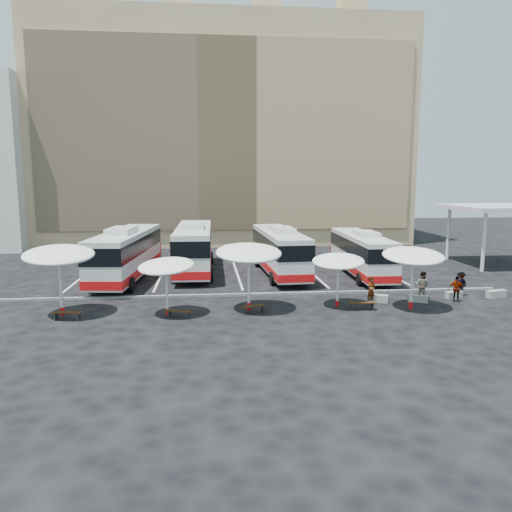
{
  "coord_description": "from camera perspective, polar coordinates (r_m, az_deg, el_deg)",
  "views": [
    {
      "loc": [
        -2.46,
        -31.0,
        7.59
      ],
      "look_at": [
        1.0,
        3.0,
        2.2
      ],
      "focal_mm": 35.0,
      "sensor_mm": 36.0,
      "label": 1
    }
  ],
  "objects": [
    {
      "name": "sunshade_0",
      "position": [
        29.34,
        -21.61,
        0.09
      ],
      "size": [
        4.6,
        4.64,
        3.99
      ],
      "rotation": [
        0.0,
        0.0,
        0.24
      ],
      "color": "silver",
      "rests_on": "ground"
    },
    {
      "name": "sunshade_4",
      "position": [
        30.05,
        17.51,
        -0.02
      ],
      "size": [
        3.83,
        3.87,
        3.67
      ],
      "rotation": [
        0.0,
        0.0,
        -0.1
      ],
      "color": "silver",
      "rests_on": "ground"
    },
    {
      "name": "conc_bench_0",
      "position": [
        31.67,
        13.73,
        -4.73
      ],
      "size": [
        1.31,
        0.82,
        0.46
      ],
      "primitive_type": "cube",
      "rotation": [
        0.0,
        0.0,
        -0.35
      ],
      "color": "gray",
      "rests_on": "ground"
    },
    {
      "name": "passenger_0",
      "position": [
        31.21,
        13.03,
        -3.82
      ],
      "size": [
        0.71,
        0.64,
        1.62
      ],
      "primitive_type": "imported",
      "rotation": [
        0.0,
        0.0,
        0.54
      ],
      "color": "black",
      "rests_on": "ground"
    },
    {
      "name": "conc_bench_2",
      "position": [
        34.25,
        21.69,
        -4.12
      ],
      "size": [
        1.2,
        0.69,
        0.43
      ],
      "primitive_type": "cube",
      "rotation": [
        0.0,
        0.0,
        0.29
      ],
      "color": "gray",
      "rests_on": "ground"
    },
    {
      "name": "sandstone_building",
      "position": [
        63.12,
        -3.66,
        13.52
      ],
      "size": [
        42.0,
        18.25,
        29.6
      ],
      "color": "tan",
      "rests_on": "ground"
    },
    {
      "name": "wood_bench_0",
      "position": [
        28.74,
        -20.77,
        -6.19
      ],
      "size": [
        1.6,
        0.66,
        0.48
      ],
      "rotation": [
        0.0,
        0.0,
        -0.17
      ],
      "color": "black",
      "rests_on": "ground"
    },
    {
      "name": "service_canopy",
      "position": [
        48.88,
        27.08,
        4.79
      ],
      "size": [
        10.0,
        8.0,
        5.2
      ],
      "color": "silver",
      "rests_on": "ground"
    },
    {
      "name": "bus_1",
      "position": [
        40.6,
        -7.11,
        1.11
      ],
      "size": [
        3.17,
        12.93,
        4.09
      ],
      "rotation": [
        0.0,
        0.0,
        -0.02
      ],
      "color": "silver",
      "rests_on": "ground"
    },
    {
      "name": "wood_bench_2",
      "position": [
        28.36,
        -0.28,
        -5.89
      ],
      "size": [
        1.41,
        0.74,
        0.42
      ],
      "rotation": [
        0.0,
        0.0,
        0.29
      ],
      "color": "black",
      "rests_on": "ground"
    },
    {
      "name": "passenger_1",
      "position": [
        33.16,
        18.5,
        -3.18
      ],
      "size": [
        1.07,
        1.08,
        1.77
      ],
      "primitive_type": "imported",
      "rotation": [
        0.0,
        0.0,
        2.3
      ],
      "color": "black",
      "rests_on": "ground"
    },
    {
      "name": "passenger_2",
      "position": [
        33.15,
        21.93,
        -3.52
      ],
      "size": [
        1.01,
        0.67,
        1.6
      ],
      "primitive_type": "imported",
      "rotation": [
        0.0,
        0.0,
        -0.32
      ],
      "color": "black",
      "rests_on": "ground"
    },
    {
      "name": "conc_bench_3",
      "position": [
        35.37,
        25.77,
        -3.93
      ],
      "size": [
        1.37,
        0.71,
        0.49
      ],
      "primitive_type": "cube",
      "rotation": [
        0.0,
        0.0,
        0.22
      ],
      "color": "gray",
      "rests_on": "ground"
    },
    {
      "name": "sunshade_2",
      "position": [
        28.3,
        -0.84,
        0.34
      ],
      "size": [
        4.1,
        4.14,
        3.94
      ],
      "rotation": [
        0.0,
        0.0,
        0.09
      ],
      "color": "silver",
      "rests_on": "ground"
    },
    {
      "name": "sunshade_3",
      "position": [
        29.66,
        9.38,
        -0.61
      ],
      "size": [
        3.86,
        3.88,
        3.2
      ],
      "rotation": [
        0.0,
        0.0,
        -0.31
      ],
      "color": "silver",
      "rests_on": "ground"
    },
    {
      "name": "bus_2",
      "position": [
        39.32,
        2.7,
        0.72
      ],
      "size": [
        3.22,
        12.2,
        3.84
      ],
      "rotation": [
        0.0,
        0.0,
        0.04
      ],
      "color": "silver",
      "rests_on": "ground"
    },
    {
      "name": "bay_lines",
      "position": [
        39.81,
        -2.16,
        -2.03
      ],
      "size": [
        24.15,
        12.0,
        0.01
      ],
      "color": "white",
      "rests_on": "ground"
    },
    {
      "name": "wood_bench_3",
      "position": [
        29.59,
        12.03,
        -5.37
      ],
      "size": [
        1.57,
        0.5,
        0.47
      ],
      "rotation": [
        0.0,
        0.0,
        -0.06
      ],
      "color": "black",
      "rests_on": "ground"
    },
    {
      "name": "ground",
      "position": [
        32.01,
        -1.24,
        -4.75
      ],
      "size": [
        120.0,
        120.0,
        0.0
      ],
      "primitive_type": "plane",
      "color": "black",
      "rests_on": "ground"
    },
    {
      "name": "bus_0",
      "position": [
        38.36,
        -14.59,
        0.38
      ],
      "size": [
        3.98,
        12.93,
        4.04
      ],
      "rotation": [
        0.0,
        0.0,
        -0.1
      ],
      "color": "silver",
      "rests_on": "ground"
    },
    {
      "name": "wood_bench_1",
      "position": [
        27.68,
        -8.81,
        -6.37
      ],
      "size": [
        1.41,
        0.86,
        0.42
      ],
      "rotation": [
        0.0,
        0.0,
        -0.39
      ],
      "color": "black",
      "rests_on": "ground"
    },
    {
      "name": "conc_bench_1",
      "position": [
        32.32,
        18.0,
        -4.67
      ],
      "size": [
        1.22,
        0.75,
        0.43
      ],
      "primitive_type": "cube",
      "rotation": [
        0.0,
        0.0,
        -0.34
      ],
      "color": "gray",
      "rests_on": "ground"
    },
    {
      "name": "bus_3",
      "position": [
        39.65,
        11.98,
        0.41
      ],
      "size": [
        2.87,
        11.34,
        3.58
      ],
      "rotation": [
        0.0,
        0.0,
        -0.03
      ],
      "color": "silver",
      "rests_on": "ground"
    },
    {
      "name": "passenger_3",
      "position": [
        34.92,
        22.34,
        -2.96
      ],
      "size": [
        1.16,
        0.93,
        1.57
      ],
      "primitive_type": "imported",
      "rotation": [
        0.0,
        0.0,
        3.55
      ],
      "color": "black",
      "rests_on": "ground"
    },
    {
      "name": "sunshade_1",
      "position": [
        27.87,
        -10.22,
        -1.17
      ],
      "size": [
        4.11,
        4.13,
        3.24
      ],
      "rotation": [
        0.0,
        0.0,
        -0.42
      ],
      "color": "silver",
      "rests_on": "ground"
    },
    {
      "name": "curb_divider",
      "position": [
        32.48,
        -1.31,
        -4.42
      ],
      "size": [
        34.0,
        0.25,
        0.15
      ],
      "primitive_type": "cube",
      "color": "black",
      "rests_on": "ground"
    }
  ]
}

